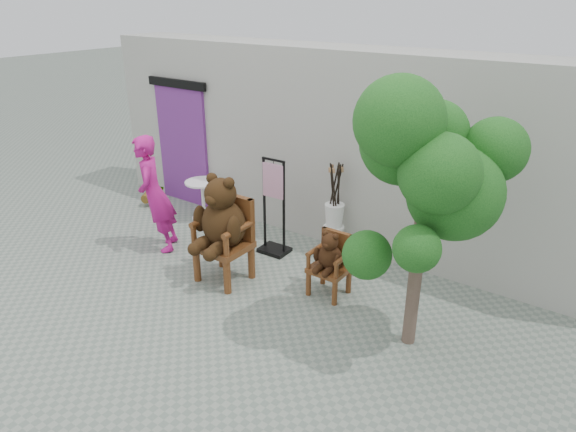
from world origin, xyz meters
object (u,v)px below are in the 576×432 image
object	(u,v)px
tree	(432,167)
person	(155,195)
chair_small	(330,258)
display_stand	(274,218)
stool_bucket	(334,215)
cafe_table	(203,195)
chair_big	(222,223)

from	to	relation	value
tree	person	bearing A→B (deg)	-179.26
tree	chair_small	bearing A→B (deg)	164.47
chair_small	display_stand	distance (m)	1.43
stool_bucket	display_stand	bearing A→B (deg)	-146.21
person	display_stand	world-z (taller)	person
person	display_stand	bearing A→B (deg)	82.33
cafe_table	tree	bearing A→B (deg)	-15.01
tree	stool_bucket	bearing A→B (deg)	143.67
cafe_table	chair_small	bearing A→B (deg)	-14.78
display_stand	chair_small	bearing A→B (deg)	-23.48
chair_small	cafe_table	distance (m)	3.24
chair_small	stool_bucket	xyz separation A→B (m)	(-0.57, 1.03, 0.11)
chair_big	display_stand	size ratio (longest dim) A/B	1.02
chair_big	display_stand	bearing A→B (deg)	86.20
person	cafe_table	bearing A→B (deg)	152.25
chair_small	display_stand	world-z (taller)	display_stand
chair_small	display_stand	size ratio (longest dim) A/B	0.60
person	stool_bucket	xyz separation A→B (m)	(2.31, 1.47, -0.27)
chair_small	cafe_table	bearing A→B (deg)	165.22
display_stand	stool_bucket	world-z (taller)	display_stand
chair_big	cafe_table	distance (m)	2.25
chair_small	stool_bucket	distance (m)	1.18
cafe_table	chair_big	bearing A→B (deg)	-38.10
chair_big	tree	world-z (taller)	tree
person	stool_bucket	bearing A→B (deg)	83.02
chair_big	chair_small	xyz separation A→B (m)	(1.40, 0.53, -0.33)
display_stand	tree	xyz separation A→B (m)	(2.68, -0.90, 1.56)
stool_bucket	tree	size ratio (longest dim) A/B	0.48
chair_big	tree	distance (m)	3.04
chair_big	person	xyz separation A→B (m)	(-1.48, 0.10, 0.05)
cafe_table	stool_bucket	bearing A→B (deg)	4.64
tree	cafe_table	bearing A→B (deg)	164.99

